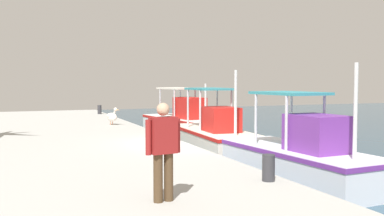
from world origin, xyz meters
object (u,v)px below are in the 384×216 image
(fisherman_standing, at_px, (163,147))
(pelican, at_px, (112,116))
(mooring_bollard_second, at_px, (168,135))
(mooring_bollard_nearest, at_px, (100,110))
(fishing_boat_third, at_px, (301,158))
(fishing_boat_nearest, at_px, (183,122))
(fishing_boat_second, at_px, (214,136))
(mooring_bollard_third, at_px, (269,168))

(fisherman_standing, bearing_deg, pelican, 172.19)
(pelican, distance_m, mooring_bollard_second, 6.32)
(pelican, relative_size, mooring_bollard_nearest, 1.74)
(fishing_boat_third, distance_m, mooring_bollard_second, 4.69)
(fishing_boat_nearest, height_order, fisherman_standing, fishing_boat_nearest)
(fishing_boat_second, distance_m, mooring_bollard_third, 8.80)
(mooring_bollard_third, bearing_deg, fishing_boat_second, 162.78)
(pelican, xyz_separation_m, mooring_bollard_nearest, (-6.99, 0.65, -0.13))
(mooring_bollard_second, bearing_deg, mooring_bollard_nearest, 180.00)
(pelican, bearing_deg, mooring_bollard_second, 5.88)
(fishing_boat_third, distance_m, fisherman_standing, 6.15)
(mooring_bollard_second, bearing_deg, pelican, -174.12)
(fishing_boat_second, relative_size, pelican, 6.09)
(fishing_boat_nearest, relative_size, fisherman_standing, 3.83)
(mooring_bollard_nearest, relative_size, mooring_bollard_second, 1.18)
(mooring_bollard_nearest, bearing_deg, mooring_bollard_third, 0.00)
(fishing_boat_nearest, relative_size, mooring_bollard_nearest, 11.85)
(fishing_boat_second, relative_size, mooring_bollard_second, 12.54)
(fishing_boat_nearest, relative_size, fishing_boat_second, 1.12)
(fishing_boat_second, xyz_separation_m, fisherman_standing, (9.08, -5.09, 1.09))
(fisherman_standing, bearing_deg, mooring_bollard_second, 160.77)
(pelican, relative_size, fisherman_standing, 0.56)
(mooring_bollard_third, bearing_deg, mooring_bollard_nearest, 180.00)
(fishing_boat_third, bearing_deg, mooring_bollard_third, -45.66)
(fishing_boat_third, relative_size, fisherman_standing, 3.31)
(fishing_boat_second, height_order, mooring_bollard_nearest, fishing_boat_second)
(fishing_boat_second, distance_m, fishing_boat_third, 5.83)
(mooring_bollard_nearest, bearing_deg, fishing_boat_third, 8.71)
(fishing_boat_nearest, height_order, mooring_bollard_third, fishing_boat_nearest)
(fisherman_standing, height_order, mooring_bollard_second, fisherman_standing)
(fishing_boat_nearest, distance_m, fishing_boat_second, 6.07)
(fisherman_standing, bearing_deg, fishing_boat_second, 150.74)
(fishing_boat_nearest, relative_size, mooring_bollard_third, 11.76)
(pelican, height_order, mooring_bollard_second, pelican)
(fishing_boat_second, bearing_deg, mooring_bollard_second, -53.04)
(fishing_boat_third, height_order, mooring_bollard_third, fishing_boat_third)
(pelican, relative_size, mooring_bollard_third, 1.73)
(fishing_boat_nearest, bearing_deg, mooring_bollard_second, -23.87)
(fishing_boat_third, bearing_deg, fisherman_standing, -57.55)
(fishing_boat_nearest, distance_m, mooring_bollard_second, 8.71)
(pelican, distance_m, mooring_bollard_nearest, 7.02)
(fishing_boat_nearest, relative_size, pelican, 6.80)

